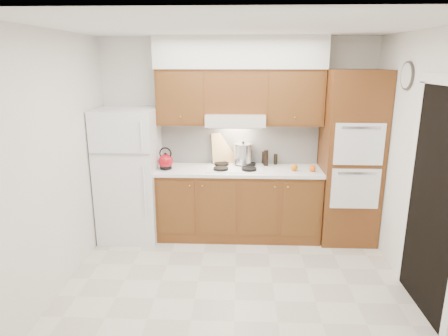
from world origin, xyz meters
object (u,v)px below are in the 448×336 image
Objects in this scene: oven_cabinet at (350,158)px; kettle at (166,161)px; stock_pot at (243,154)px; fridge at (130,174)px.

oven_cabinet reaches higher than kettle.
oven_cabinet is at bearing -7.79° from stock_pot.
stock_pot reaches higher than kettle.
kettle is at bearing -1.59° from fridge.
oven_cabinet is at bearing 0.70° from fridge.
stock_pot is at bearing 172.21° from oven_cabinet.
oven_cabinet is at bearing -18.31° from kettle.
kettle is at bearing -166.78° from stock_pot.
oven_cabinet is (2.85, 0.03, 0.24)m from fridge.
stock_pot is (1.48, 0.22, 0.24)m from fridge.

